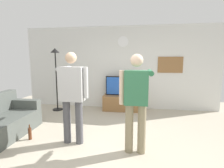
{
  "coord_description": "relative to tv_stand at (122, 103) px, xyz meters",
  "views": [
    {
      "loc": [
        0.64,
        -2.7,
        1.62
      ],
      "look_at": [
        0.04,
        1.2,
        1.05
      ],
      "focal_mm": 27.2,
      "sensor_mm": 36.0,
      "label": 1
    }
  ],
  "objects": [
    {
      "name": "television",
      "position": [
        -0.0,
        0.05,
        0.55
      ],
      "size": [
        1.05,
        0.07,
        0.61
      ],
      "color": "black",
      "rests_on": "tv_stand"
    },
    {
      "name": "wall_clock",
      "position": [
        -0.0,
        0.29,
        1.96
      ],
      "size": [
        0.34,
        0.03,
        0.34
      ],
      "primitive_type": "cylinder",
      "rotation": [
        1.57,
        0.0,
        0.0
      ],
      "color": "white"
    },
    {
      "name": "ground_plane",
      "position": [
        -0.15,
        -2.6,
        -0.24
      ],
      "size": [
        8.4,
        8.4,
        0.0
      ],
      "primitive_type": "plane",
      "color": "#B2A893"
    },
    {
      "name": "person_standing_nearer_couch",
      "position": [
        0.47,
        -2.47,
        0.72
      ],
      "size": [
        0.57,
        0.78,
        1.71
      ],
      "color": "gray",
      "rests_on": "ground_plane"
    },
    {
      "name": "floor_lamp",
      "position": [
        -2.06,
        -0.29,
        1.17
      ],
      "size": [
        0.32,
        0.32,
        1.97
      ],
      "color": "black",
      "rests_on": "ground_plane"
    },
    {
      "name": "beverage_bottle",
      "position": [
        -1.66,
        -2.32,
        -0.11
      ],
      "size": [
        0.07,
        0.07,
        0.31
      ],
      "color": "#592D19",
      "rests_on": "ground_plane"
    },
    {
      "name": "back_wall",
      "position": [
        -0.15,
        0.35,
        1.11
      ],
      "size": [
        6.4,
        0.1,
        2.7
      ],
      "primitive_type": "cube",
      "color": "silver",
      "rests_on": "ground_plane"
    },
    {
      "name": "tv_stand",
      "position": [
        0.0,
        0.0,
        0.0
      ],
      "size": [
        1.17,
        0.53,
        0.48
      ],
      "color": "olive",
      "rests_on": "ground_plane"
    },
    {
      "name": "framed_picture",
      "position": [
        1.5,
        0.3,
        1.22
      ],
      "size": [
        0.77,
        0.04,
        0.5
      ],
      "primitive_type": "cube",
      "color": "olive"
    },
    {
      "name": "person_standing_nearer_lamp",
      "position": [
        -0.73,
        -2.3,
        0.76
      ],
      "size": [
        0.63,
        0.78,
        1.76
      ],
      "color": "#4C4C51",
      "rests_on": "ground_plane"
    }
  ]
}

